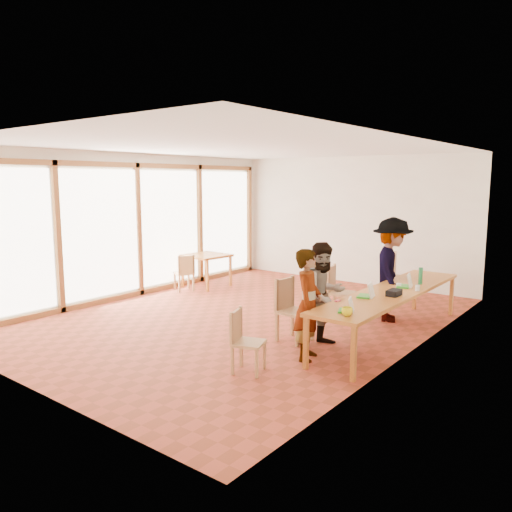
{
  "coord_description": "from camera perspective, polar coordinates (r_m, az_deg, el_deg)",
  "views": [
    {
      "loc": [
        5.46,
        -6.78,
        2.43
      ],
      "look_at": [
        0.06,
        0.17,
        1.1
      ],
      "focal_mm": 35.0,
      "sensor_mm": 36.0,
      "label": 1
    }
  ],
  "objects": [
    {
      "name": "laptop_far",
      "position": [
        8.3,
        16.83,
        -3.03
      ],
      "size": [
        0.28,
        0.3,
        0.22
      ],
      "rotation": [
        0.0,
        0.0,
        0.24
      ],
      "color": "green",
      "rests_on": "communal_table"
    },
    {
      "name": "black_pouch",
      "position": [
        7.65,
        15.5,
        -4.07
      ],
      "size": [
        0.16,
        0.26,
        0.09
      ],
      "primitive_type": "cube",
      "color": "black",
      "rests_on": "communal_table"
    },
    {
      "name": "ceiling",
      "position": [
        8.72,
        -1.05,
        12.47
      ],
      "size": [
        6.0,
        8.0,
        0.04
      ],
      "primitive_type": "cube",
      "color": "white",
      "rests_on": "wall_back"
    },
    {
      "name": "window_wall",
      "position": [
        10.85,
        -13.32,
        3.45
      ],
      "size": [
        0.1,
        8.0,
        3.0
      ],
      "primitive_type": "cube",
      "color": "white",
      "rests_on": "ground"
    },
    {
      "name": "communal_table",
      "position": [
        8.02,
        15.26,
        -4.16
      ],
      "size": [
        0.8,
        4.0,
        0.75
      ],
      "color": "#C77C2C",
      "rests_on": "ground"
    },
    {
      "name": "chair_far",
      "position": [
        9.07,
        9.16,
        -3.37
      ],
      "size": [
        0.51,
        0.51,
        0.49
      ],
      "rotation": [
        0.0,
        0.0,
        0.21
      ],
      "color": "tan",
      "rests_on": "ground"
    },
    {
      "name": "wall_back",
      "position": [
        12.12,
        10.94,
        4.04
      ],
      "size": [
        6.0,
        0.1,
        3.0
      ],
      "primitive_type": "cube",
      "color": "white",
      "rests_on": "ground"
    },
    {
      "name": "wall_right",
      "position": [
        7.27,
        17.73,
        0.83
      ],
      "size": [
        0.1,
        8.0,
        3.0
      ],
      "primitive_type": "cube",
      "color": "white",
      "rests_on": "ground"
    },
    {
      "name": "laptop_near",
      "position": [
        6.6,
        10.48,
        -5.85
      ],
      "size": [
        0.26,
        0.27,
        0.19
      ],
      "rotation": [
        0.0,
        0.0,
        0.38
      ],
      "color": "green",
      "rests_on": "communal_table"
    },
    {
      "name": "chair_near",
      "position": [
        6.44,
        -1.59,
        -8.91
      ],
      "size": [
        0.48,
        0.48,
        0.43
      ],
      "rotation": [
        0.0,
        0.0,
        0.34
      ],
      "color": "tan",
      "rests_on": "ground"
    },
    {
      "name": "chair_empty",
      "position": [
        10.6,
        16.07,
        -1.68
      ],
      "size": [
        0.58,
        0.58,
        0.52
      ],
      "rotation": [
        0.0,
        0.0,
        0.33
      ],
      "color": "tan",
      "rests_on": "ground"
    },
    {
      "name": "wall_front",
      "position": [
        6.2,
        -24.89,
        -0.86
      ],
      "size": [
        6.0,
        0.1,
        3.0
      ],
      "primitive_type": "cube",
      "color": "white",
      "rests_on": "ground"
    },
    {
      "name": "pink_phone",
      "position": [
        7.15,
        9.29,
        -5.06
      ],
      "size": [
        0.05,
        0.1,
        0.01
      ],
      "primitive_type": "cube",
      "color": "#E13F61",
      "rests_on": "communal_table"
    },
    {
      "name": "green_bottle",
      "position": [
        8.59,
        18.29,
        -2.18
      ],
      "size": [
        0.07,
        0.07,
        0.28
      ],
      "primitive_type": "cylinder",
      "color": "#268147",
      "rests_on": "communal_table"
    },
    {
      "name": "condiment_cup",
      "position": [
        8.29,
        16.01,
        -3.23
      ],
      "size": [
        0.08,
        0.08,
        0.06
      ],
      "primitive_type": "cylinder",
      "color": "white",
      "rests_on": "communal_table"
    },
    {
      "name": "person_far",
      "position": [
        8.97,
        15.24,
        -1.5
      ],
      "size": [
        1.08,
        1.34,
        1.81
      ],
      "primitive_type": "imported",
      "rotation": [
        0.0,
        0.0,
        1.98
      ],
      "color": "gray",
      "rests_on": "ground"
    },
    {
      "name": "side_table",
      "position": [
        11.54,
        -5.69,
        -0.22
      ],
      "size": [
        0.9,
        0.9,
        0.75
      ],
      "rotation": [
        0.0,
        0.0,
        -0.07
      ],
      "color": "#C77C2C",
      "rests_on": "ground"
    },
    {
      "name": "clear_glass",
      "position": [
        8.09,
        17.99,
        -3.5
      ],
      "size": [
        0.07,
        0.07,
        0.09
      ],
      "primitive_type": "cylinder",
      "color": "silver",
      "rests_on": "communal_table"
    },
    {
      "name": "laptop_mid",
      "position": [
        7.45,
        12.66,
        -4.18
      ],
      "size": [
        0.28,
        0.3,
        0.22
      ],
      "rotation": [
        0.0,
        0.0,
        0.24
      ],
      "color": "green",
      "rests_on": "communal_table"
    },
    {
      "name": "chair_spare",
      "position": [
        11.12,
        -8.1,
        -1.48
      ],
      "size": [
        0.51,
        0.51,
        0.44
      ],
      "rotation": [
        0.0,
        0.0,
        2.7
      ],
      "color": "tan",
      "rests_on": "ground"
    },
    {
      "name": "person_near",
      "position": [
        6.85,
        5.99,
        -5.53
      ],
      "size": [
        0.53,
        0.65,
        1.53
      ],
      "primitive_type": "imported",
      "rotation": [
        0.0,
        0.0,
        1.92
      ],
      "color": "gray",
      "rests_on": "ground"
    },
    {
      "name": "yellow_mug",
      "position": [
        6.41,
        10.37,
        -6.27
      ],
      "size": [
        0.14,
        0.14,
        0.11
      ],
      "primitive_type": "imported",
      "rotation": [
        0.0,
        0.0,
        -0.02
      ],
      "color": "yellow",
      "rests_on": "communal_table"
    },
    {
      "name": "ground",
      "position": [
        9.04,
        -1.0,
        -7.01
      ],
      "size": [
        8.0,
        8.0,
        0.0
      ],
      "primitive_type": "plane",
      "color": "#A13C27",
      "rests_on": "ground"
    },
    {
      "name": "person_mid",
      "position": [
        7.41,
        7.73,
        -4.39
      ],
      "size": [
        0.81,
        0.91,
        1.55
      ],
      "primitive_type": "imported",
      "rotation": [
        0.0,
        0.0,
        1.21
      ],
      "color": "gray",
      "rests_on": "ground"
    },
    {
      "name": "chair_mid",
      "position": [
        7.68,
        3.86,
        -5.3
      ],
      "size": [
        0.47,
        0.47,
        0.51
      ],
      "rotation": [
        0.0,
        0.0,
        -0.06
      ],
      "color": "tan",
      "rests_on": "ground"
    }
  ]
}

